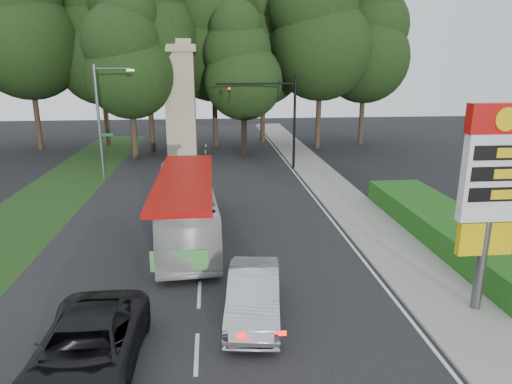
{
  "coord_description": "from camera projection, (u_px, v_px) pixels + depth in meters",
  "views": [
    {
      "loc": [
        0.58,
        -10.85,
        7.92
      ],
      "look_at": [
        2.6,
        9.6,
        2.2
      ],
      "focal_mm": 32.0,
      "sensor_mm": 36.0,
      "label": 1
    }
  ],
  "objects": [
    {
      "name": "traffic_signal_mast",
      "position": [
        278.0,
        109.0,
        34.76
      ],
      "size": [
        6.1,
        0.35,
        7.2
      ],
      "color": "black",
      "rests_on": "ground"
    },
    {
      "name": "transit_bus",
      "position": [
        186.0,
        207.0,
        21.45
      ],
      "size": [
        3.17,
        10.7,
        2.94
      ],
      "primitive_type": "imported",
      "rotation": [
        0.0,
        0.0,
        0.07
      ],
      "color": "silver",
      "rests_on": "ground"
    },
    {
      "name": "tree_east_mid",
      "position": [
        322.0,
        27.0,
        42.1
      ],
      "size": [
        9.52,
        9.52,
        18.7
      ],
      "color": "#2D2116",
      "rests_on": "ground"
    },
    {
      "name": "tree_monument_left",
      "position": [
        129.0,
        56.0,
        37.37
      ],
      "size": [
        7.28,
        7.28,
        14.3
      ],
      "color": "#2D2116",
      "rests_on": "ground"
    },
    {
      "name": "tree_east_near",
      "position": [
        263.0,
        47.0,
        45.91
      ],
      "size": [
        8.12,
        8.12,
        15.95
      ],
      "color": "#2D2116",
      "rests_on": "ground"
    },
    {
      "name": "tree_monument_right",
      "position": [
        244.0,
        64.0,
        38.93
      ],
      "size": [
        6.72,
        6.72,
        13.2
      ],
      "color": "#2D2116",
      "rests_on": "ground"
    },
    {
      "name": "tree_center_right",
      "position": [
        213.0,
        31.0,
        43.16
      ],
      "size": [
        9.24,
        9.24,
        18.15
      ],
      "color": "#2D2116",
      "rests_on": "ground"
    },
    {
      "name": "hedge",
      "position": [
        451.0,
        229.0,
        21.07
      ],
      "size": [
        3.0,
        14.0,
        1.2
      ],
      "primitive_type": "cube",
      "color": "#195416",
      "rests_on": "ground"
    },
    {
      "name": "road_surface",
      "position": [
        202.0,
        221.0,
        23.97
      ],
      "size": [
        14.0,
        80.0,
        0.02
      ],
      "primitive_type": "cube",
      "color": "black",
      "rests_on": "ground"
    },
    {
      "name": "suv_charcoal",
      "position": [
        86.0,
        350.0,
        11.83
      ],
      "size": [
        2.68,
        5.71,
        1.58
      ],
      "primitive_type": "imported",
      "rotation": [
        0.0,
        0.0,
        -0.01
      ],
      "color": "black",
      "rests_on": "ground"
    },
    {
      "name": "streetlight_signs",
      "position": [
        102.0,
        117.0,
        31.72
      ],
      "size": [
        2.75,
        0.98,
        8.0
      ],
      "color": "#59595E",
      "rests_on": "ground"
    },
    {
      "name": "sidewalk_right",
      "position": [
        360.0,
        215.0,
        24.76
      ],
      "size": [
        3.0,
        80.0,
        0.12
      ],
      "primitive_type": "cube",
      "color": "gray",
      "rests_on": "ground"
    },
    {
      "name": "sedan_silver",
      "position": [
        254.0,
        295.0,
        14.73
      ],
      "size": [
        2.18,
        4.84,
        1.54
      ],
      "primitive_type": "imported",
      "rotation": [
        0.0,
        0.0,
        -0.12
      ],
      "color": "#AFB2B7",
      "rests_on": "ground"
    },
    {
      "name": "tree_west_near",
      "position": [
        100.0,
        43.0,
        44.31
      ],
      "size": [
        8.4,
        8.4,
        16.5
      ],
      "color": "#2D2116",
      "rests_on": "ground"
    },
    {
      "name": "monument",
      "position": [
        181.0,
        99.0,
        39.67
      ],
      "size": [
        3.0,
        3.0,
        10.05
      ],
      "color": "tan",
      "rests_on": "ground"
    },
    {
      "name": "grass_verge_left",
      "position": [
        53.0,
        195.0,
        28.82
      ],
      "size": [
        5.0,
        50.0,
        0.02
      ],
      "primitive_type": "cube",
      "color": "#193814",
      "rests_on": "ground"
    },
    {
      "name": "ground",
      "position": [
        196.0,
        365.0,
        12.47
      ],
      "size": [
        120.0,
        120.0,
        0.0
      ],
      "primitive_type": "plane",
      "color": "black",
      "rests_on": "ground"
    },
    {
      "name": "tree_far_east",
      "position": [
        366.0,
        40.0,
        44.76
      ],
      "size": [
        8.68,
        8.68,
        17.05
      ],
      "color": "#2D2116",
      "rests_on": "ground"
    },
    {
      "name": "tree_west_mid",
      "position": [
        25.0,
        22.0,
        41.37
      ],
      "size": [
        9.8,
        9.8,
        19.25
      ],
      "color": "#2D2116",
      "rests_on": "ground"
    },
    {
      "name": "gas_station_pylon",
      "position": [
        493.0,
        182.0,
        14.06
      ],
      "size": [
        2.1,
        0.45,
        6.85
      ],
      "color": "#59595E",
      "rests_on": "ground"
    },
    {
      "name": "tree_center_left",
      "position": [
        145.0,
        17.0,
        40.41
      ],
      "size": [
        10.08,
        10.08,
        19.8
      ],
      "color": "#2D2116",
      "rests_on": "ground"
    }
  ]
}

